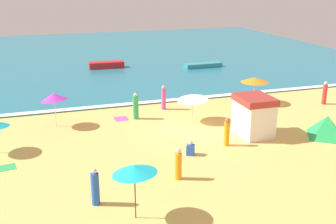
{
  "coord_description": "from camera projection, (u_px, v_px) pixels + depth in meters",
  "views": [
    {
      "loc": [
        -8.47,
        -23.07,
        9.25
      ],
      "look_at": [
        -0.57,
        1.44,
        0.8
      ],
      "focal_mm": 43.78,
      "sensor_mm": 36.0,
      "label": 1
    }
  ],
  "objects": [
    {
      "name": "beachgoer_0",
      "position": [
        95.0,
        188.0,
        17.36
      ],
      "size": [
        0.5,
        0.5,
        1.68
      ],
      "color": "blue",
      "rests_on": "ground_plane"
    },
    {
      "name": "small_boat_0",
      "position": [
        203.0,
        65.0,
        44.06
      ],
      "size": [
        4.05,
        1.28,
        0.45
      ],
      "color": "teal",
      "rests_on": "ocean_water"
    },
    {
      "name": "beach_tent",
      "position": [
        327.0,
        126.0,
        24.78
      ],
      "size": [
        2.36,
        2.51,
        1.38
      ],
      "color": "green",
      "rests_on": "ground_plane"
    },
    {
      "name": "wave_breaker_foam",
      "position": [
        156.0,
        101.0,
        31.88
      ],
      "size": [
        57.0,
        0.7,
        0.01
      ],
      "primitive_type": "cube",
      "color": "white",
      "rests_on": "ocean_water"
    },
    {
      "name": "beachgoer_1",
      "position": [
        164.0,
        98.0,
        30.04
      ],
      "size": [
        0.39,
        0.39,
        1.81
      ],
      "color": "#D84CA5",
      "rests_on": "ground_plane"
    },
    {
      "name": "beachgoer_4",
      "position": [
        178.0,
        165.0,
        19.58
      ],
      "size": [
        0.47,
        0.47,
        1.59
      ],
      "color": "orange",
      "rests_on": "ground_plane"
    },
    {
      "name": "beachgoer_3",
      "position": [
        136.0,
        107.0,
        28.0
      ],
      "size": [
        0.5,
        0.5,
        1.85
      ],
      "color": "green",
      "rests_on": "ground_plane"
    },
    {
      "name": "beach_umbrella_0",
      "position": [
        134.0,
        170.0,
        15.93
      ],
      "size": [
        2.56,
        2.56,
        2.39
      ],
      "color": "#4C3823",
      "rests_on": "ground_plane"
    },
    {
      "name": "small_boat_1",
      "position": [
        107.0,
        65.0,
        43.67
      ],
      "size": [
        3.72,
        1.33,
        0.65
      ],
      "color": "red",
      "rests_on": "ocean_water"
    },
    {
      "name": "beach_towel_2",
      "position": [
        121.0,
        119.0,
        28.23
      ],
      "size": [
        0.93,
        1.02,
        0.01
      ],
      "color": "#D84CA5",
      "rests_on": "ground_plane"
    },
    {
      "name": "beachgoer_2",
      "position": [
        325.0,
        93.0,
        31.29
      ],
      "size": [
        0.47,
        0.47,
        1.79
      ],
      "color": "red",
      "rests_on": "ground_plane"
    },
    {
      "name": "beach_umbrella_2",
      "position": [
        54.0,
        97.0,
        26.22
      ],
      "size": [
        2.41,
        2.41,
        2.33
      ],
      "color": "silver",
      "rests_on": "ground_plane"
    },
    {
      "name": "ocean_water",
      "position": [
        108.0,
        55.0,
        51.52
      ],
      "size": [
        60.0,
        44.0,
        0.1
      ],
      "primitive_type": "cube",
      "color": "teal",
      "rests_on": "ground_plane"
    },
    {
      "name": "beach_umbrella_3",
      "position": [
        193.0,
        97.0,
        27.27
      ],
      "size": [
        2.75,
        2.74,
        1.99
      ],
      "color": "silver",
      "rests_on": "ground_plane"
    },
    {
      "name": "beachgoer_5",
      "position": [
        227.0,
        132.0,
        23.52
      ],
      "size": [
        0.34,
        0.34,
        1.68
      ],
      "color": "orange",
      "rests_on": "ground_plane"
    },
    {
      "name": "ground_plane",
      "position": [
        183.0,
        130.0,
        26.22
      ],
      "size": [
        60.0,
        60.0,
        0.0
      ],
      "primitive_type": "plane",
      "color": "#EDBC60"
    },
    {
      "name": "beach_umbrella_4",
      "position": [
        255.0,
        80.0,
        31.17
      ],
      "size": [
        2.67,
        2.67,
        2.07
      ],
      "color": "silver",
      "rests_on": "ground_plane"
    },
    {
      "name": "beach_towel_1",
      "position": [
        4.0,
        168.0,
        20.92
      ],
      "size": [
        1.21,
        0.97,
        0.01
      ],
      "color": "green",
      "rests_on": "ground_plane"
    },
    {
      "name": "beachgoer_7",
      "position": [
        190.0,
        149.0,
        22.4
      ],
      "size": [
        0.57,
        0.57,
        0.83
      ],
      "color": "blue",
      "rests_on": "ground_plane"
    },
    {
      "name": "lifeguard_cabana",
      "position": [
        254.0,
        115.0,
        24.95
      ],
      "size": [
        1.97,
        2.41,
        2.48
      ],
      "color": "white",
      "rests_on": "ground_plane"
    }
  ]
}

